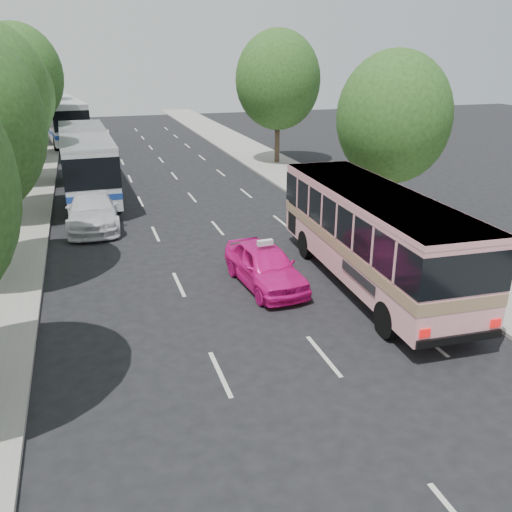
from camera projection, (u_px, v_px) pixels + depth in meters
name	position (u px, v px, depth m)	size (l,w,h in m)	color
ground	(265.00, 328.00, 16.23)	(120.00, 120.00, 0.00)	black
sidewalk_left	(18.00, 192.00, 31.61)	(4.00, 90.00, 0.15)	#9E998E
sidewalk_right	(290.00, 174.00, 36.45)	(4.00, 90.00, 0.12)	#9E998E
tree_left_d	(6.00, 91.00, 31.37)	(5.52, 5.52, 8.60)	#38281E
tree_left_e	(18.00, 72.00, 38.24)	(6.30, 6.30, 9.82)	#38281E
tree_left_f	(24.00, 74.00, 45.47)	(5.88, 5.88, 9.16)	#38281E
tree_right_near	(396.00, 113.00, 23.97)	(5.10, 5.10, 7.95)	#38281E
tree_right_far	(279.00, 77.00, 37.99)	(6.00, 6.00, 9.35)	#38281E
pink_bus	(372.00, 228.00, 18.52)	(3.18, 10.71, 3.38)	pink
pink_taxi	(265.00, 265.00, 18.93)	(1.78, 4.43, 1.51)	#EE148F
white_pickup	(93.00, 209.00, 25.46)	(2.32, 5.70, 1.65)	silver
tour_coach_front	(86.00, 158.00, 30.44)	(2.91, 12.06, 3.59)	silver
tour_coach_rear	(63.00, 117.00, 48.15)	(4.43, 13.21, 3.88)	silver
taxi_roof_sign	(265.00, 243.00, 18.63)	(0.55, 0.18, 0.18)	silver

